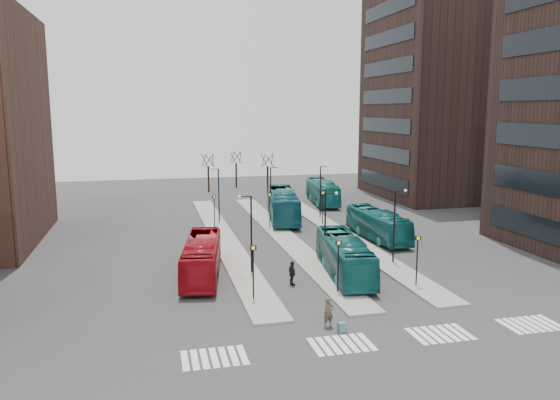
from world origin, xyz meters
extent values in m
plane|color=#2D2D30|center=(0.00, 0.00, 0.00)|extent=(160.00, 160.00, 0.00)
cube|color=gray|center=(-4.00, 30.00, 0.07)|extent=(2.50, 45.00, 0.15)
cube|color=gray|center=(2.00, 30.00, 0.07)|extent=(2.50, 45.00, 0.15)
cube|color=gray|center=(8.00, 30.00, 0.07)|extent=(2.50, 45.00, 0.15)
cube|color=navy|center=(-0.42, 5.54, 0.29)|extent=(0.54, 0.46, 0.59)
imported|color=#A40C17|center=(-7.25, 18.14, 1.50)|extent=(4.21, 11.04, 3.00)
imported|color=#125B58|center=(3.51, 15.92, 1.52)|extent=(3.95, 11.17, 3.05)
imported|color=#135562|center=(3.97, 37.73, 1.77)|extent=(5.04, 13.06, 3.55)
imported|color=#125C5A|center=(10.88, 26.46, 1.46)|extent=(2.83, 10.57, 2.92)
imported|color=#16716D|center=(11.94, 47.48, 1.60)|extent=(4.03, 11.70, 3.19)
imported|color=#4A442C|center=(-0.96, 6.43, 0.92)|extent=(0.75, 0.57, 1.84)
imported|color=black|center=(-8.36, 16.07, 0.86)|extent=(0.94, 0.79, 1.72)
imported|color=black|center=(-1.05, 14.47, 0.91)|extent=(0.61, 1.13, 1.83)
imported|color=black|center=(3.78, 18.98, 0.86)|extent=(0.67, 1.13, 1.73)
cube|color=silver|center=(-9.50, 4.00, 0.01)|extent=(0.35, 2.40, 0.01)
cube|color=silver|center=(-9.00, 4.00, 0.01)|extent=(0.35, 2.40, 0.01)
cube|color=silver|center=(-8.50, 4.00, 0.01)|extent=(0.35, 2.40, 0.01)
cube|color=silver|center=(-8.00, 4.00, 0.01)|extent=(0.35, 2.40, 0.01)
cube|color=silver|center=(-7.50, 4.00, 0.01)|extent=(0.35, 2.40, 0.01)
cube|color=silver|center=(-7.00, 4.00, 0.01)|extent=(0.35, 2.40, 0.01)
cube|color=silver|center=(-6.50, 4.00, 0.01)|extent=(0.35, 2.40, 0.01)
cube|color=silver|center=(-2.50, 4.00, 0.01)|extent=(0.35, 2.40, 0.01)
cube|color=silver|center=(-2.00, 4.00, 0.01)|extent=(0.35, 2.40, 0.01)
cube|color=silver|center=(-1.50, 4.00, 0.01)|extent=(0.35, 2.40, 0.01)
cube|color=silver|center=(-1.00, 4.00, 0.01)|extent=(0.35, 2.40, 0.01)
cube|color=silver|center=(-0.50, 4.00, 0.01)|extent=(0.35, 2.40, 0.01)
cube|color=silver|center=(0.00, 4.00, 0.01)|extent=(0.35, 2.40, 0.01)
cube|color=silver|center=(0.50, 4.00, 0.01)|extent=(0.35, 2.40, 0.01)
cube|color=silver|center=(3.50, 4.00, 0.01)|extent=(0.35, 2.40, 0.01)
cube|color=silver|center=(4.00, 4.00, 0.01)|extent=(0.35, 2.40, 0.01)
cube|color=silver|center=(4.50, 4.00, 0.01)|extent=(0.35, 2.40, 0.01)
cube|color=silver|center=(5.00, 4.00, 0.01)|extent=(0.35, 2.40, 0.01)
cube|color=silver|center=(5.50, 4.00, 0.01)|extent=(0.35, 2.40, 0.01)
cube|color=silver|center=(6.00, 4.00, 0.01)|extent=(0.35, 2.40, 0.01)
cube|color=silver|center=(6.50, 4.00, 0.01)|extent=(0.35, 2.40, 0.01)
cube|color=silver|center=(9.50, 4.00, 0.01)|extent=(0.35, 2.40, 0.01)
cube|color=silver|center=(10.00, 4.00, 0.01)|extent=(0.35, 2.40, 0.01)
cube|color=silver|center=(10.50, 4.00, 0.01)|extent=(0.35, 2.40, 0.01)
cube|color=silver|center=(11.00, 4.00, 0.01)|extent=(0.35, 2.40, 0.01)
cube|color=silver|center=(11.50, 4.00, 0.01)|extent=(0.35, 2.40, 0.01)
cube|color=silver|center=(12.00, 4.00, 0.01)|extent=(0.35, 2.40, 0.01)
cube|color=silver|center=(12.50, 4.00, 0.01)|extent=(0.35, 2.40, 0.01)
cube|color=black|center=(21.94, 16.00, 2.50)|extent=(0.12, 16.00, 2.00)
cube|color=black|center=(21.94, 16.00, 6.50)|extent=(0.12, 16.00, 2.00)
cube|color=black|center=(21.94, 16.00, 10.50)|extent=(0.12, 16.00, 2.00)
cube|color=black|center=(32.00, 50.00, 15.00)|extent=(20.00, 20.00, 30.00)
cube|color=black|center=(21.94, 50.00, 2.50)|extent=(0.12, 16.00, 2.00)
cube|color=black|center=(21.94, 50.00, 6.50)|extent=(0.12, 16.00, 2.00)
cube|color=black|center=(21.94, 50.00, 10.50)|extent=(0.12, 16.00, 2.00)
cube|color=black|center=(21.94, 50.00, 14.50)|extent=(0.12, 16.00, 2.00)
cube|color=black|center=(21.94, 50.00, 18.50)|extent=(0.12, 16.00, 2.00)
cube|color=black|center=(21.94, 50.00, 22.50)|extent=(0.12, 16.00, 2.00)
cube|color=black|center=(21.94, 50.00, 26.50)|extent=(0.12, 16.00, 2.00)
cylinder|color=black|center=(-4.40, 12.00, 1.90)|extent=(0.10, 0.10, 3.50)
cube|color=black|center=(-4.40, 12.00, 3.65)|extent=(0.45, 0.10, 0.30)
cube|color=yellow|center=(-4.40, 11.94, 3.65)|extent=(0.20, 0.02, 0.20)
cylinder|color=black|center=(-4.40, 34.00, 1.90)|extent=(0.10, 0.10, 3.50)
cube|color=black|center=(-4.40, 34.00, 3.65)|extent=(0.45, 0.10, 0.30)
cube|color=yellow|center=(-4.40, 33.94, 3.65)|extent=(0.20, 0.02, 0.20)
cylinder|color=black|center=(1.60, 12.00, 1.90)|extent=(0.10, 0.10, 3.50)
cube|color=black|center=(1.60, 12.00, 3.65)|extent=(0.45, 0.10, 0.30)
cube|color=yellow|center=(1.60, 11.94, 3.65)|extent=(0.20, 0.02, 0.20)
cylinder|color=black|center=(1.60, 34.00, 1.90)|extent=(0.10, 0.10, 3.50)
cube|color=black|center=(1.60, 34.00, 3.65)|extent=(0.45, 0.10, 0.30)
cube|color=yellow|center=(1.60, 33.94, 3.65)|extent=(0.20, 0.02, 0.20)
cylinder|color=black|center=(7.60, 12.00, 1.90)|extent=(0.10, 0.10, 3.50)
cube|color=black|center=(7.60, 12.00, 3.65)|extent=(0.45, 0.10, 0.30)
cube|color=yellow|center=(7.60, 11.94, 3.65)|extent=(0.20, 0.02, 0.20)
cylinder|color=black|center=(7.60, 34.00, 1.90)|extent=(0.10, 0.10, 3.50)
cube|color=black|center=(7.60, 34.00, 3.65)|extent=(0.45, 0.10, 0.30)
cube|color=yellow|center=(7.60, 33.94, 3.65)|extent=(0.20, 0.02, 0.20)
cylinder|color=black|center=(-3.40, 18.00, 3.15)|extent=(0.14, 0.14, 6.00)
cylinder|color=black|center=(-3.85, 18.00, 6.15)|extent=(0.90, 0.08, 0.08)
sphere|color=silver|center=(-4.30, 18.00, 6.15)|extent=(0.24, 0.24, 0.24)
cylinder|color=black|center=(-3.40, 38.00, 3.15)|extent=(0.14, 0.14, 6.00)
cylinder|color=black|center=(-3.85, 38.00, 6.15)|extent=(0.90, 0.08, 0.08)
sphere|color=silver|center=(-4.30, 38.00, 6.15)|extent=(0.24, 0.24, 0.24)
cylinder|color=black|center=(2.60, 18.00, 3.15)|extent=(0.14, 0.14, 6.00)
cylinder|color=black|center=(3.05, 18.00, 6.15)|extent=(0.90, 0.08, 0.08)
sphere|color=silver|center=(3.50, 18.00, 6.15)|extent=(0.24, 0.24, 0.24)
cylinder|color=black|center=(2.60, 38.00, 3.15)|extent=(0.14, 0.14, 6.00)
cylinder|color=black|center=(3.05, 38.00, 6.15)|extent=(0.90, 0.08, 0.08)
sphere|color=silver|center=(3.50, 38.00, 6.15)|extent=(0.24, 0.24, 0.24)
cylinder|color=black|center=(8.60, 18.00, 3.15)|extent=(0.14, 0.14, 6.00)
cylinder|color=black|center=(9.05, 18.00, 6.15)|extent=(0.90, 0.08, 0.08)
sphere|color=silver|center=(9.50, 18.00, 6.15)|extent=(0.24, 0.24, 0.24)
cylinder|color=black|center=(8.60, 38.00, 3.15)|extent=(0.14, 0.14, 6.00)
cylinder|color=black|center=(9.05, 38.00, 6.15)|extent=(0.90, 0.08, 0.08)
sphere|color=silver|center=(9.50, 38.00, 6.15)|extent=(0.24, 0.24, 0.24)
cylinder|color=black|center=(-2.00, 62.00, 2.00)|extent=(0.30, 0.30, 4.00)
cylinder|color=black|center=(-1.30, 62.00, 4.90)|extent=(0.10, 1.56, 1.95)
cylinder|color=black|center=(-1.78, 62.67, 4.90)|extent=(1.48, 0.59, 1.97)
cylinder|color=black|center=(-2.57, 62.41, 4.90)|extent=(0.90, 1.31, 1.99)
cylinder|color=black|center=(-2.57, 61.59, 4.90)|extent=(0.89, 1.31, 1.99)
cylinder|color=black|center=(-1.79, 61.33, 4.90)|extent=(1.48, 0.58, 1.97)
cylinder|color=black|center=(3.00, 66.00, 2.00)|extent=(0.30, 0.30, 4.00)
cylinder|color=black|center=(3.70, 66.00, 4.90)|extent=(0.10, 1.56, 1.95)
cylinder|color=black|center=(3.22, 66.67, 4.90)|extent=(1.48, 0.59, 1.97)
cylinder|color=black|center=(2.43, 66.41, 4.90)|extent=(0.90, 1.31, 1.99)
cylinder|color=black|center=(2.43, 65.59, 4.90)|extent=(0.89, 1.31, 1.99)
cylinder|color=black|center=(3.21, 65.33, 4.90)|extent=(1.48, 0.58, 1.97)
cylinder|color=black|center=(7.00, 60.00, 2.00)|extent=(0.30, 0.30, 4.00)
cylinder|color=black|center=(7.70, 60.00, 4.90)|extent=(0.10, 1.56, 1.95)
cylinder|color=black|center=(7.22, 60.67, 4.90)|extent=(1.48, 0.59, 1.97)
cylinder|color=black|center=(6.43, 60.41, 4.90)|extent=(0.90, 1.31, 1.99)
cylinder|color=black|center=(6.43, 59.59, 4.90)|extent=(0.89, 1.31, 1.99)
cylinder|color=black|center=(7.21, 59.33, 4.90)|extent=(1.48, 0.58, 1.97)
camera|label=1|loc=(-10.89, -22.64, 12.74)|focal=35.00mm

